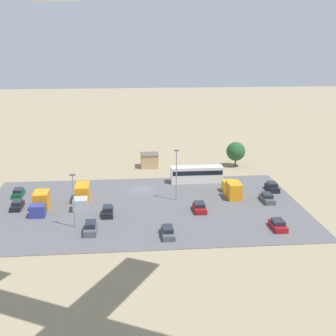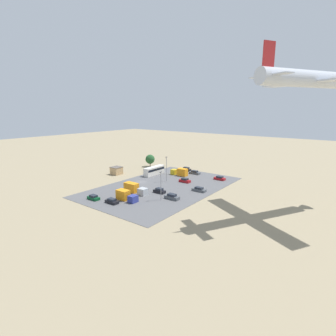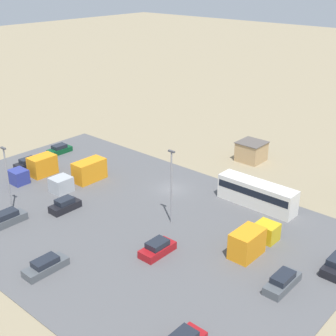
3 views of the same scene
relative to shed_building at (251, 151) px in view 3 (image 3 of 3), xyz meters
The scene contains 16 objects.
ground_plane 16.97m from the shed_building, 81.09° to the left, with size 400.00×400.00×0.00m, color gray.
parking_lot_surface 27.41m from the shed_building, 84.51° to the left, with size 56.31×35.43×0.08m.
shed_building is the anchor object (origin of this frame).
bus 16.02m from the shed_building, 124.68° to the left, with size 10.76×2.62×3.38m.
parked_car_0 35.72m from the shed_building, 45.96° to the left, with size 1.82×4.26×1.43m.
parked_car_2 31.85m from the shed_building, 73.86° to the left, with size 1.83×4.06×1.62m.
parked_car_3 39.16m from the shed_building, 73.24° to the left, with size 1.89×4.70×1.66m.
parked_car_4 30.86m from the shed_building, 103.02° to the left, with size 1.97×4.26×1.57m.
parked_car_5 32.10m from the shed_building, 35.75° to the left, with size 1.84×4.10×1.45m.
parked_car_6 40.09m from the shed_building, 90.64° to the left, with size 1.84×4.76×1.45m.
parked_car_8 33.11m from the shed_building, 127.51° to the left, with size 1.81×4.74×1.52m.
parked_truck_0 26.90m from the shed_building, 122.53° to the left, with size 2.45×7.33×3.02m.
parked_truck_1 27.53m from the shed_building, 60.33° to the left, with size 2.47×8.90×3.06m.
parked_truck_2 33.95m from the shed_building, 52.80° to the left, with size 2.52×7.22×2.97m.
light_pole_lot_centre 24.44m from the shed_building, 98.56° to the left, with size 0.90×0.28×9.52m.
light_pole_lot_edge 38.02m from the shed_building, 68.54° to the left, with size 0.90×0.28×8.75m.
Camera 3 is at (-39.30, 45.24, 29.16)m, focal length 50.00 mm.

